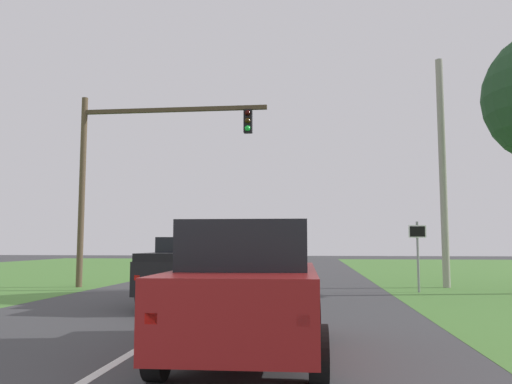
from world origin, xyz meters
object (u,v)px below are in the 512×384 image
Objects in this scene: traffic_light at (130,160)px; utility_pole_right at (443,171)px; keep_moving_sign at (418,247)px; red_suv_near at (250,286)px; pickup_truck_lead at (198,269)px.

traffic_light is 0.83× the size of utility_pole_right.
traffic_light is at bearing 175.68° from keep_moving_sign.
traffic_light reaches higher than red_suv_near.
pickup_truck_lead is at bearing -143.46° from utility_pole_right.
red_suv_near is 7.10m from pickup_truck_lead.
utility_pole_right is at bearing 56.01° from keep_moving_sign.
pickup_truck_lead is at bearing -149.72° from keep_moving_sign.
utility_pole_right is (1.47, 2.18, 2.96)m from keep_moving_sign.
utility_pole_right is (8.40, 6.22, 3.57)m from pickup_truck_lead.
red_suv_near is at bearing -70.88° from pickup_truck_lead.
red_suv_near is 0.90× the size of pickup_truck_lead.
utility_pole_right is at bearing 64.82° from red_suv_near.
pickup_truck_lead is (-2.32, 6.70, -0.08)m from red_suv_near.
pickup_truck_lead is at bearing 109.12° from red_suv_near.
traffic_light reaches higher than keep_moving_sign.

